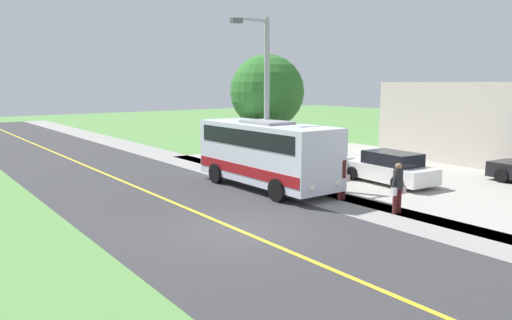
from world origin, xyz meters
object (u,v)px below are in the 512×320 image
shuttle_bus_front (267,151)px  street_light_pole (264,94)px  pedestrian_with_bags (398,186)px  tree_curbside (267,92)px  parked_car_near (389,168)px  pedestrian_waiting (342,175)px

shuttle_bus_front → street_light_pole: 2.56m
pedestrian_with_bags → tree_curbside: 10.38m
tree_curbside → street_light_pole: bearing=50.4°
pedestrian_with_bags → parked_car_near: (-4.00, -3.52, -0.28)m
shuttle_bus_front → pedestrian_with_bags: (-1.12, 6.03, -0.64)m
parked_car_near → pedestrian_with_bags: bearing=41.3°
pedestrian_with_bags → parked_car_near: bearing=-138.7°
street_light_pole → pedestrian_waiting: bearing=99.1°
shuttle_bus_front → parked_car_near: (-5.12, 2.51, -0.92)m
pedestrian_with_bags → parked_car_near: size_ratio=0.40×
parked_car_near → shuttle_bus_front: bearing=-26.1°
shuttle_bus_front → pedestrian_waiting: bearing=106.7°
pedestrian_waiting → street_light_pole: street_light_pole is taller
shuttle_bus_front → parked_car_near: size_ratio=1.61×
pedestrian_with_bags → pedestrian_waiting: size_ratio=0.98×
pedestrian_with_bags → tree_curbside: size_ratio=0.30×
shuttle_bus_front → street_light_pole: size_ratio=0.99×
pedestrian_with_bags → parked_car_near: 5.33m
pedestrian_waiting → parked_car_near: (-4.08, -0.93, -0.30)m
tree_curbside → pedestrian_waiting: bearing=75.4°
shuttle_bus_front → pedestrian_with_bags: 6.16m
street_light_pole → pedestrian_with_bags: bearing=96.4°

